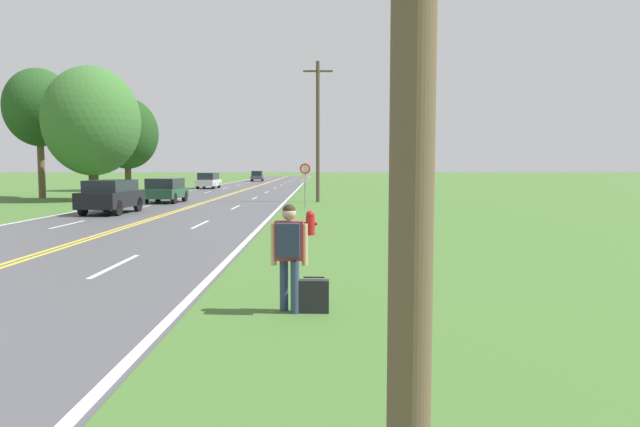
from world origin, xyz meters
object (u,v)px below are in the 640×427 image
suitcase (316,296)px  car_dark_grey_hatchback_mid_far (260,176)px  fire_hydrant (313,223)px  car_dark_green_hatchback_approaching (168,190)px  tree_left_verge (95,121)px  hitchhiker_person (292,247)px  tree_behind_sign (42,108)px  car_black_suv_nearest (114,195)px  traffic_sign (308,174)px  tree_mid_treeline (130,134)px  car_silver_van_mid_near (211,180)px

suitcase → car_dark_grey_hatchback_mid_far: car_dark_grey_hatchback_mid_far is taller
fire_hydrant → car_dark_green_hatchback_approaching: car_dark_green_hatchback_approaching is taller
tree_left_verge → car_dark_grey_hatchback_mid_far: 48.00m
suitcase → tree_left_verge: tree_left_verge is taller
hitchhiker_person → fire_hydrant: (0.15, 9.79, -0.61)m
tree_behind_sign → car_black_suv_nearest: size_ratio=2.19×
tree_left_verge → hitchhiker_person: bearing=-63.4°
car_dark_green_hatchback_approaching → car_dark_grey_hatchback_mid_far: 49.56m
traffic_sign → car_dark_grey_hatchback_mid_far: (-8.48, 53.99, -0.98)m
tree_left_verge → tree_mid_treeline: tree_left_verge is taller
hitchhiker_person → tree_behind_sign: bearing=33.0°
tree_mid_treeline → car_black_suv_nearest: tree_mid_treeline is taller
hitchhiker_person → car_dark_grey_hatchback_mid_far: size_ratio=0.47×
hitchhiker_person → tree_behind_sign: tree_behind_sign is taller
car_dark_green_hatchback_approaching → car_silver_van_mid_near: car_silver_van_mid_near is taller
car_black_suv_nearest → car_silver_van_mid_near: size_ratio=0.91×
tree_left_verge → car_silver_van_mid_near: tree_left_verge is taller
car_dark_grey_hatchback_mid_far → tree_mid_treeline: bearing=164.1°
hitchhiker_person → tree_left_verge: (-14.09, 28.15, 4.06)m
traffic_sign → car_silver_van_mid_near: (-10.35, 26.74, -0.97)m
tree_left_verge → car_dark_green_hatchback_approaching: bearing=-21.7°
suitcase → tree_behind_sign: tree_behind_sign is taller
traffic_sign → hitchhiker_person: bearing=-89.2°
tree_left_verge → car_silver_van_mid_near: (3.42, 20.26, -4.24)m
car_black_suv_nearest → traffic_sign: bearing=-65.4°
car_black_suv_nearest → fire_hydrant: bearing=-128.5°
fire_hydrant → car_black_suv_nearest: size_ratio=0.20×
car_black_suv_nearest → car_dark_green_hatchback_approaching: size_ratio=1.09×
car_black_suv_nearest → tree_mid_treeline: bearing=19.7°
suitcase → car_dark_green_hatchback_approaching: size_ratio=0.15×
hitchhiker_person → car_dark_green_hatchback_approaching: bearing=20.7°
fire_hydrant → car_black_suv_nearest: car_black_suv_nearest is taller
suitcase → car_silver_van_mid_near: bearing=14.7°
fire_hydrant → car_black_suv_nearest: bearing=138.7°
tree_behind_sign → car_black_suv_nearest: tree_behind_sign is taller
car_dark_grey_hatchback_mid_far → fire_hydrant: bearing=-174.2°
traffic_sign → car_dark_green_hatchback_approaching: size_ratio=0.64×
fire_hydrant → tree_behind_sign: bearing=131.7°
traffic_sign → car_dark_grey_hatchback_mid_far: 54.66m
hitchhiker_person → fire_hydrant: 9.81m
car_dark_grey_hatchback_mid_far → traffic_sign: bearing=-173.0°
fire_hydrant → car_black_suv_nearest: 12.57m
car_dark_green_hatchback_approaching → car_silver_van_mid_near: bearing=6.9°
hitchhiker_person → car_black_suv_nearest: size_ratio=0.41×
hitchhiker_person → car_silver_van_mid_near: (-10.67, 48.41, -0.18)m
traffic_sign → tree_behind_sign: tree_behind_sign is taller
car_black_suv_nearest → car_dark_grey_hatchback_mid_far: bearing=2.3°
traffic_sign → car_black_suv_nearest: (-8.97, -3.59, -0.95)m
tree_mid_treeline → tree_behind_sign: bearing=-99.4°
fire_hydrant → car_dark_grey_hatchback_mid_far: bearing=97.7°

